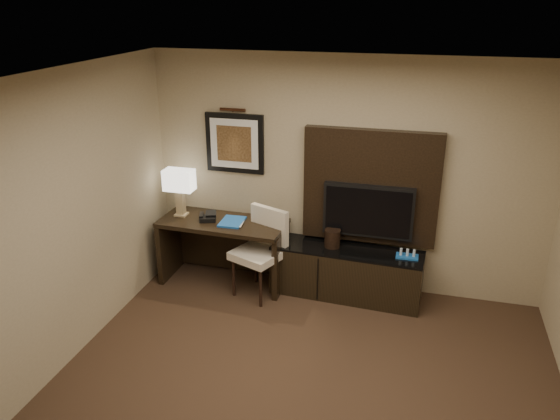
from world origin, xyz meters
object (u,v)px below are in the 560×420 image
(ice_bucket, at_px, (332,238))
(desk, at_px, (224,252))
(desk_chair, at_px, (258,253))
(minibar_tray, at_px, (407,254))
(tv, at_px, (368,211))
(desk_phone, at_px, (208,217))
(credenza, at_px, (346,272))
(table_lamp, at_px, (180,195))

(ice_bucket, bearing_deg, desk, -176.30)
(desk, bearing_deg, desk_chair, -18.95)
(desk, relative_size, minibar_tray, 6.15)
(desk, bearing_deg, tv, 8.60)
(desk_chair, xyz_separation_m, ice_bucket, (0.81, 0.27, 0.17))
(desk, height_order, desk_chair, desk_chair)
(desk, height_order, desk_phone, desk_phone)
(tv, bearing_deg, desk_phone, -173.35)
(credenza, bearing_deg, ice_bucket, 172.43)
(desk_chair, distance_m, table_lamp, 1.18)
(desk_chair, height_order, table_lamp, table_lamp)
(desk_chair, xyz_separation_m, minibar_tray, (1.65, 0.21, 0.11))
(credenza, height_order, table_lamp, table_lamp)
(ice_bucket, bearing_deg, desk_phone, -175.80)
(tv, distance_m, ice_bucket, 0.51)
(tv, xyz_separation_m, ice_bucket, (-0.37, -0.11, -0.33))
(table_lamp, bearing_deg, tv, 3.74)
(tv, height_order, desk_phone, tv)
(desk_chair, bearing_deg, minibar_tray, 29.57)
(desk, xyz_separation_m, credenza, (1.47, 0.05, -0.10))
(desk_phone, bearing_deg, ice_bucket, -15.28)
(tv, relative_size, desk_phone, 5.38)
(desk_chair, distance_m, desk_phone, 0.75)
(desk, xyz_separation_m, desk_chair, (0.49, -0.19, 0.13))
(tv, relative_size, ice_bucket, 4.85)
(tv, height_order, desk_chair, tv)
(minibar_tray, bearing_deg, tv, 160.41)
(tv, distance_m, desk_chair, 1.33)
(desk, distance_m, desk_chair, 0.54)
(tv, bearing_deg, ice_bucket, -164.04)
(desk_chair, bearing_deg, desk_phone, -171.56)
(desk, height_order, ice_bucket, same)
(desk_chair, distance_m, ice_bucket, 0.87)
(table_lamp, height_order, ice_bucket, table_lamp)
(desk_phone, bearing_deg, tv, -12.84)
(credenza, relative_size, tv, 1.71)
(minibar_tray, bearing_deg, desk_phone, -178.83)
(desk_phone, bearing_deg, desk, -11.56)
(minibar_tray, bearing_deg, table_lamp, 179.51)
(ice_bucket, distance_m, minibar_tray, 0.85)
(tv, relative_size, minibar_tray, 4.16)
(tv, bearing_deg, desk_chair, -162.26)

